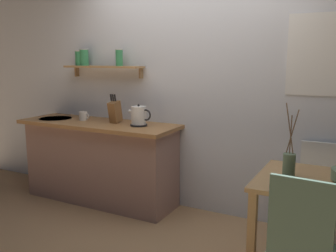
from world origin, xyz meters
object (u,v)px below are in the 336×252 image
twig_vase (289,163)px  knife_block (115,111)px  dining_chair_near (302,247)px  coffee_mug_by_sink (83,116)px  electric_kettle (139,116)px  dining_chair_far (318,189)px  dining_table (320,198)px

twig_vase → knife_block: (-1.92, 0.54, 0.18)m
dining_chair_near → coffee_mug_by_sink: 2.82m
dining_chair_near → twig_vase: size_ratio=1.82×
electric_kettle → coffee_mug_by_sink: electric_kettle is taller
dining_chair_far → coffee_mug_by_sink: bearing=-177.9°
knife_block → electric_kettle: bearing=-5.0°
electric_kettle → dining_chair_near: bearing=-31.9°
twig_vase → coffee_mug_by_sink: twig_vase is taller
dining_table → dining_chair_near: 0.62m
dining_table → dining_chair_near: dining_chair_near is taller
coffee_mug_by_sink → dining_chair_far: bearing=2.1°
electric_kettle → coffee_mug_by_sink: size_ratio=1.95×
dining_table → electric_kettle: electric_kettle is taller
electric_kettle → dining_table: bearing=-15.6°
dining_chair_near → twig_vase: (-0.20, 0.61, 0.31)m
dining_chair_far → knife_block: (-2.08, -0.07, 0.55)m
twig_vase → coffee_mug_by_sink: size_ratio=4.03×
coffee_mug_by_sink → dining_chair_near: bearing=-23.9°
twig_vase → dining_chair_near: bearing=-71.8°
dining_chair_near → electric_kettle: size_ratio=3.75×
dining_chair_far → knife_block: 2.15m
twig_vase → knife_block: 2.01m
twig_vase → electric_kettle: twig_vase is taller
dining_table → twig_vase: (-0.23, -0.00, 0.22)m
twig_vase → electric_kettle: size_ratio=2.06×
twig_vase → coffee_mug_by_sink: (-2.35, 0.52, 0.11)m
twig_vase → knife_block: bearing=164.3°
dining_chair_far → dining_table: bearing=-83.3°
dining_table → dining_chair_far: bearing=96.7°
electric_kettle → coffee_mug_by_sink: bearing=179.3°
electric_kettle → knife_block: 0.32m
coffee_mug_by_sink → electric_kettle: bearing=-0.7°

